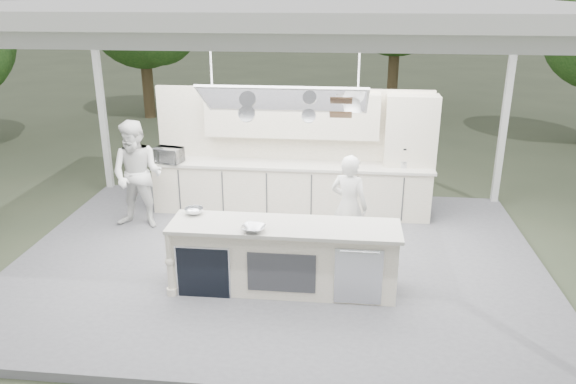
# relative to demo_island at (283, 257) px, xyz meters

# --- Properties ---
(ground) EXTENTS (90.00, 90.00, 0.00)m
(ground) POSITION_rel_demo_island_xyz_m (-0.18, 0.91, -0.60)
(ground) COLOR #414932
(ground) RESTS_ON ground
(stage_deck) EXTENTS (8.00, 6.00, 0.12)m
(stage_deck) POSITION_rel_demo_island_xyz_m (-0.18, 0.91, -0.54)
(stage_deck) COLOR slate
(stage_deck) RESTS_ON ground
(tent) EXTENTS (8.20, 6.20, 3.86)m
(tent) POSITION_rel_demo_island_xyz_m (-0.18, 0.90, 3.11)
(tent) COLOR white
(tent) RESTS_ON ground
(demo_island) EXTENTS (3.10, 0.79, 0.95)m
(demo_island) POSITION_rel_demo_island_xyz_m (0.00, 0.00, 0.00)
(demo_island) COLOR white
(demo_island) RESTS_ON stage_deck
(back_counter) EXTENTS (5.08, 0.72, 0.95)m
(back_counter) POSITION_rel_demo_island_xyz_m (-0.18, 2.81, 0.00)
(back_counter) COLOR white
(back_counter) RESTS_ON stage_deck
(back_wall_unit) EXTENTS (5.05, 0.48, 2.25)m
(back_wall_unit) POSITION_rel_demo_island_xyz_m (0.27, 3.03, 0.98)
(back_wall_unit) COLOR white
(back_wall_unit) RESTS_ON stage_deck
(tree_cluster) EXTENTS (19.55, 9.40, 5.85)m
(tree_cluster) POSITION_rel_demo_island_xyz_m (-0.34, 10.68, 2.69)
(tree_cluster) COLOR #4C3C26
(tree_cluster) RESTS_ON ground
(head_chef) EXTENTS (0.69, 0.59, 1.62)m
(head_chef) POSITION_rel_demo_island_xyz_m (0.88, 1.13, 0.33)
(head_chef) COLOR white
(head_chef) RESTS_ON stage_deck
(sous_chef) EXTENTS (0.96, 0.78, 1.87)m
(sous_chef) POSITION_rel_demo_island_xyz_m (-2.70, 1.88, 0.46)
(sous_chef) COLOR white
(sous_chef) RESTS_ON stage_deck
(toaster_oven) EXTENTS (0.55, 0.42, 0.27)m
(toaster_oven) POSITION_rel_demo_island_xyz_m (-2.38, 2.61, 0.61)
(toaster_oven) COLOR #B7B9BE
(toaster_oven) RESTS_ON back_counter
(bowl_large) EXTENTS (0.36, 0.36, 0.08)m
(bowl_large) POSITION_rel_demo_island_xyz_m (-0.36, -0.24, 0.51)
(bowl_large) COLOR silver
(bowl_large) RESTS_ON demo_island
(bowl_small) EXTENTS (0.30, 0.30, 0.08)m
(bowl_small) POSITION_rel_demo_island_xyz_m (-1.28, 0.26, 0.52)
(bowl_small) COLOR silver
(bowl_small) RESTS_ON demo_island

